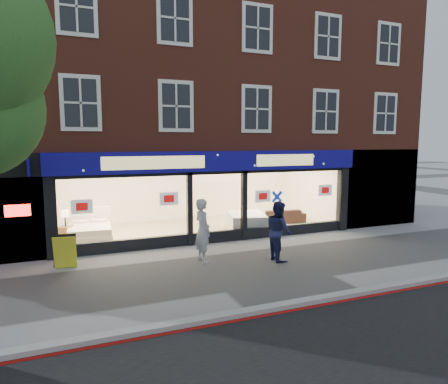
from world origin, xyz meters
TOP-DOWN VIEW (x-y plane):
  - ground at (0.00, 0.00)m, footprint 120.00×120.00m
  - kerb_line at (0.00, -3.10)m, footprint 60.00×0.10m
  - kerb_stone at (0.00, -2.90)m, footprint 60.00×0.25m
  - showroom_floor at (0.00, 5.25)m, footprint 11.00×4.50m
  - building at (-0.02, 6.93)m, footprint 19.00×8.26m
  - display_bed at (-4.29, 4.77)m, footprint 1.68×2.01m
  - bedside_table at (-5.10, 4.80)m, footprint 0.58×0.58m
  - mattress_stack at (1.60, 4.00)m, footprint 1.74×2.01m
  - sofa at (3.70, 4.88)m, footprint 2.16×1.15m
  - a_board at (-5.16, 1.94)m, footprint 0.69×0.50m
  - pedestrian_grey at (-1.27, 1.03)m, footprint 0.54×0.75m
  - pedestrian_blue at (0.93, 0.28)m, footprint 0.74×0.92m

SIDE VIEW (x-z plane):
  - ground at x=0.00m, z-range 0.00..0.00m
  - kerb_line at x=0.00m, z-range 0.00..0.01m
  - showroom_floor at x=0.00m, z-range 0.00..0.10m
  - kerb_stone at x=0.00m, z-range 0.00..0.12m
  - bedside_table at x=-5.10m, z-range 0.10..0.65m
  - sofa at x=3.70m, z-range 0.10..0.70m
  - display_bed at x=-4.29m, z-range -0.13..0.94m
  - mattress_stack at x=1.60m, z-range 0.10..0.78m
  - a_board at x=-5.16m, z-range 0.00..0.97m
  - pedestrian_blue at x=0.93m, z-range 0.00..1.84m
  - pedestrian_grey at x=-1.27m, z-range 0.00..1.94m
  - building at x=-0.02m, z-range 1.52..11.82m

